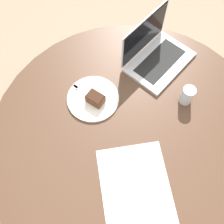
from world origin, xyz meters
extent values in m
plane|color=gray|center=(0.00, 0.00, 0.00)|extent=(12.00, 12.00, 0.00)
cylinder|color=#4C3323|center=(0.00, 0.00, 0.01)|extent=(0.42, 0.42, 0.02)
cylinder|color=#4C3323|center=(0.00, 0.00, 0.37)|extent=(0.10, 0.10, 0.69)
cylinder|color=#4C3323|center=(0.00, 0.00, 0.73)|extent=(1.33, 1.33, 0.03)
cube|color=white|center=(0.23, -0.11, 0.74)|extent=(0.45, 0.39, 0.00)
cylinder|color=silver|center=(-0.25, -0.08, 0.75)|extent=(0.26, 0.26, 0.01)
cube|color=brown|center=(-0.22, -0.08, 0.78)|extent=(0.10, 0.09, 0.05)
cube|color=#351E13|center=(-0.22, -0.08, 0.80)|extent=(0.09, 0.09, 0.00)
cube|color=silver|center=(-0.28, -0.10, 0.76)|extent=(0.16, 0.08, 0.00)
cube|color=silver|center=(-0.34, -0.13, 0.76)|extent=(0.04, 0.04, 0.00)
cylinder|color=silver|center=(-0.03, 0.32, 0.79)|extent=(0.06, 0.06, 0.10)
cube|color=silver|center=(-0.28, 0.32, 0.75)|extent=(0.34, 0.40, 0.02)
cube|color=black|center=(-0.28, 0.32, 0.76)|extent=(0.22, 0.31, 0.00)
cube|color=silver|center=(-0.39, 0.28, 0.87)|extent=(0.13, 0.32, 0.22)
cube|color=black|center=(-0.39, 0.28, 0.87)|extent=(0.12, 0.30, 0.20)
camera|label=1|loc=(0.35, -0.28, 1.88)|focal=42.00mm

